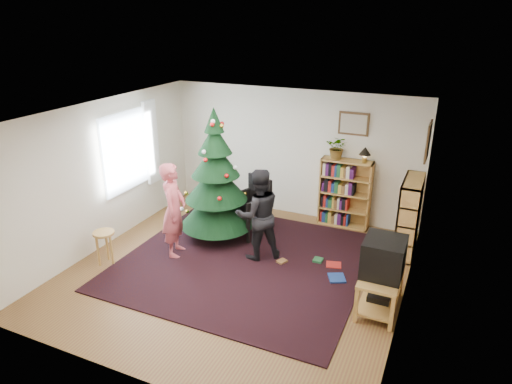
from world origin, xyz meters
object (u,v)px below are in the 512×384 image
at_px(armchair, 252,203).
at_px(person_standing, 174,210).
at_px(picture_back, 354,124).
at_px(person_by_chair, 258,215).
at_px(tv_stand, 380,288).
at_px(stool, 104,239).
at_px(table_lamp, 365,152).
at_px(picture_right, 428,141).
at_px(potted_plant, 338,147).
at_px(crt_tv, 384,257).
at_px(christmas_tree, 216,186).
at_px(bookshelf_right, 409,215).
at_px(bookshelf_back, 345,193).

distance_m(armchair, person_standing, 1.53).
bearing_deg(picture_back, person_by_chair, -117.80).
distance_m(tv_stand, person_by_chair, 2.22).
distance_m(stool, table_lamp, 4.68).
distance_m(picture_right, potted_plant, 1.72).
height_order(person_by_chair, potted_plant, potted_plant).
relative_size(person_by_chair, table_lamp, 5.46).
bearing_deg(potted_plant, person_by_chair, -113.66).
relative_size(tv_stand, crt_tv, 1.60).
xyz_separation_m(christmas_tree, bookshelf_right, (3.18, 0.83, -0.32)).
xyz_separation_m(tv_stand, potted_plant, (-1.30, 2.41, 1.19)).
bearing_deg(tv_stand, table_lamp, 108.37).
relative_size(armchair, table_lamp, 3.75).
height_order(picture_back, person_standing, picture_back).
relative_size(christmas_tree, bookshelf_back, 1.82).
bearing_deg(crt_tv, christmas_tree, 161.92).
relative_size(bookshelf_right, person_standing, 0.81).
distance_m(crt_tv, stool, 4.30).
relative_size(bookshelf_back, potted_plant, 2.99).
bearing_deg(stool, potted_plant, 45.35).
bearing_deg(picture_right, potted_plant, 159.24).
bearing_deg(bookshelf_back, tv_stand, -65.47).
distance_m(picture_right, stool, 5.32).
height_order(bookshelf_right, tv_stand, bookshelf_right).
height_order(picture_back, table_lamp, picture_back).
xyz_separation_m(tv_stand, crt_tv, (-0.00, 0.00, 0.48)).
xyz_separation_m(stool, person_standing, (0.86, 0.73, 0.37)).
relative_size(picture_right, tv_stand, 0.65).
relative_size(tv_stand, potted_plant, 2.13).
relative_size(christmas_tree, crt_tv, 4.08).
relative_size(christmas_tree, person_by_chair, 1.53).
height_order(christmas_tree, potted_plant, christmas_tree).
relative_size(crt_tv, armchair, 0.55).
height_order(christmas_tree, bookshelf_right, christmas_tree).
bearing_deg(picture_back, stool, -135.54).
bearing_deg(tv_stand, armchair, 150.94).
bearing_deg(potted_plant, stool, -134.65).
distance_m(person_standing, potted_plant, 3.16).
xyz_separation_m(person_by_chair, potted_plant, (0.79, 1.80, 0.74)).
relative_size(stool, person_by_chair, 0.36).
bearing_deg(bookshelf_back, christmas_tree, -144.15).
bearing_deg(armchair, crt_tv, -6.00).
distance_m(bookshelf_back, bookshelf_right, 1.35).
bearing_deg(stool, picture_back, 44.46).
height_order(tv_stand, table_lamp, table_lamp).
bearing_deg(picture_right, person_by_chair, -152.78).
bearing_deg(christmas_tree, stool, -127.17).
xyz_separation_m(crt_tv, person_standing, (-3.39, 0.16, -0.00)).
bearing_deg(stool, person_standing, 40.45).
height_order(christmas_tree, tv_stand, christmas_tree).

